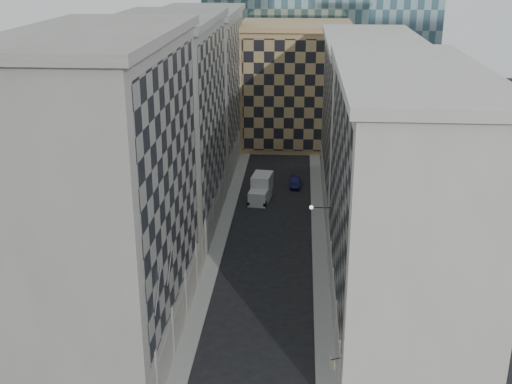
% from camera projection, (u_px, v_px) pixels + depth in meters
% --- Properties ---
extents(sidewalk_west, '(1.50, 100.00, 0.15)m').
position_uv_depth(sidewalk_west, '(220.00, 238.00, 68.20)').
color(sidewalk_west, '#979792').
rests_on(sidewalk_west, ground).
extents(sidewalk_east, '(1.50, 100.00, 0.15)m').
position_uv_depth(sidewalk_east, '(319.00, 241.00, 67.50)').
color(sidewalk_east, '#979792').
rests_on(sidewalk_east, ground).
extents(bldg_left_a, '(10.80, 22.80, 23.70)m').
position_uv_depth(bldg_left_a, '(108.00, 196.00, 46.72)').
color(bldg_left_a, gray).
rests_on(bldg_left_a, ground).
extents(bldg_left_b, '(10.80, 22.80, 22.70)m').
position_uv_depth(bldg_left_b, '(168.00, 127.00, 67.48)').
color(bldg_left_b, gray).
rests_on(bldg_left_b, ground).
extents(bldg_left_c, '(10.80, 22.80, 21.70)m').
position_uv_depth(bldg_left_c, '(200.00, 91.00, 88.25)').
color(bldg_left_c, gray).
rests_on(bldg_left_c, ground).
extents(bldg_right_a, '(10.80, 26.80, 20.70)m').
position_uv_depth(bldg_right_a, '(401.00, 203.00, 49.54)').
color(bldg_right_a, beige).
rests_on(bldg_right_a, ground).
extents(bldg_right_b, '(10.80, 28.80, 19.70)m').
position_uv_depth(bldg_right_b, '(368.00, 123.00, 74.97)').
color(bldg_right_b, beige).
rests_on(bldg_right_b, ground).
extents(tan_block, '(16.80, 14.80, 18.80)m').
position_uv_depth(tan_block, '(295.00, 84.00, 99.94)').
color(tan_block, tan).
rests_on(tan_block, ground).
extents(flagpoles_left, '(0.10, 6.33, 2.33)m').
position_uv_depth(flagpoles_left, '(164.00, 277.00, 43.04)').
color(flagpoles_left, gray).
rests_on(flagpoles_left, ground).
extents(bracket_lamp, '(1.98, 0.36, 0.36)m').
position_uv_depth(bracket_lamp, '(313.00, 207.00, 59.82)').
color(bracket_lamp, black).
rests_on(bracket_lamp, ground).
extents(box_truck, '(2.90, 5.73, 3.02)m').
position_uv_depth(box_truck, '(261.00, 189.00, 78.76)').
color(box_truck, silver).
rests_on(box_truck, ground).
extents(dark_car, '(1.35, 3.85, 1.27)m').
position_uv_depth(dark_car, '(295.00, 182.00, 83.39)').
color(dark_car, '#0F1137').
rests_on(dark_car, ground).
extents(shop_sign, '(0.70, 0.60, 0.71)m').
position_uv_depth(shop_sign, '(333.00, 363.00, 40.92)').
color(shop_sign, black).
rests_on(shop_sign, ground).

